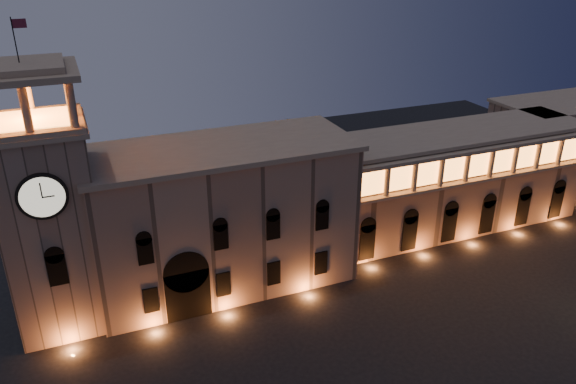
{
  "coord_description": "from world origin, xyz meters",
  "views": [
    {
      "loc": [
        -17.17,
        -35.56,
        38.7
      ],
      "look_at": [
        3.8,
        16.0,
        13.45
      ],
      "focal_mm": 35.0,
      "sensor_mm": 36.0,
      "label": 1
    }
  ],
  "objects": [
    {
      "name": "secondary_building",
      "position": [
        58.0,
        30.0,
        7.0
      ],
      "size": [
        20.0,
        12.0,
        14.0
      ],
      "primitive_type": "cube",
      "color": "#896C58",
      "rests_on": "ground"
    },
    {
      "name": "government_building",
      "position": [
        -2.08,
        21.93,
        8.77
      ],
      "size": [
        30.8,
        12.8,
        17.6
      ],
      "color": "#8F715D",
      "rests_on": "ground"
    },
    {
      "name": "clock_tower",
      "position": [
        -20.5,
        20.98,
        12.5
      ],
      "size": [
        9.8,
        9.8,
        32.4
      ],
      "color": "#8F715D",
      "rests_on": "ground"
    },
    {
      "name": "colonnade_wing",
      "position": [
        32.0,
        23.92,
        7.33
      ],
      "size": [
        40.6,
        11.5,
        14.5
      ],
      "color": "#896C58",
      "rests_on": "ground"
    }
  ]
}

